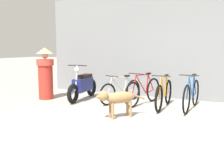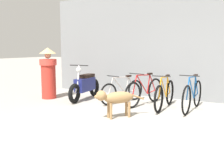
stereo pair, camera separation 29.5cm
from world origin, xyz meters
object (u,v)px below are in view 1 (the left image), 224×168
Objects in this scene: bicycle_2 at (164,94)px; motorcycle at (83,86)px; bicycle_0 at (121,91)px; stray_dog at (117,98)px; person_in_robes at (45,72)px; bicycle_1 at (143,91)px; bicycle_3 at (191,95)px.

motorcycle reaches higher than bicycle_2.
stray_dog is at bearing 39.08° from bicycle_0.
bicycle_2 is at bearing -167.29° from stray_dog.
person_in_robes reaches higher than stray_dog.
bicycle_1 is 0.99× the size of bicycle_2.
motorcycle is at bearing -66.40° from bicycle_0.
bicycle_0 is at bearing 89.63° from motorcycle.
bicycle_2 is 1.56m from stray_dog.
bicycle_1 is 1.29m from bicycle_3.
stray_dog is (0.60, -1.55, 0.12)m from bicycle_0.
stray_dog is at bearing -38.93° from bicycle_3.
bicycle_1 reaches higher than bicycle_2.
bicycle_3 is at bearing 168.59° from person_in_robes.
person_in_robes is at bearing -75.88° from motorcycle.
bicycle_1 is 3.01m from person_in_robes.
person_in_robes is at bearing -66.61° from bicycle_1.
motorcycle reaches higher than bicycle_3.
bicycle_2 is at bearing 88.08° from bicycle_1.
motorcycle reaches higher than stray_dog.
bicycle_1 is 0.63m from bicycle_2.
motorcycle is (-3.14, -0.09, 0.04)m from bicycle_3.
bicycle_0 is 0.90× the size of motorcycle.
person_in_robes reaches higher than bicycle_0.
bicycle_2 is at bearing 83.56° from motorcycle.
bicycle_0 is 1.94m from bicycle_3.
bicycle_0 is at bearing -88.47° from bicycle_3.
bicycle_0 is at bearing -74.76° from bicycle_1.
person_in_robes reaches higher than bicycle_3.
bicycle_2 is (0.61, -0.16, -0.01)m from bicycle_1.
motorcycle is at bearing -92.39° from bicycle_2.
bicycle_0 is 1.21m from motorcycle.
bicycle_1 is 0.95× the size of motorcycle.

